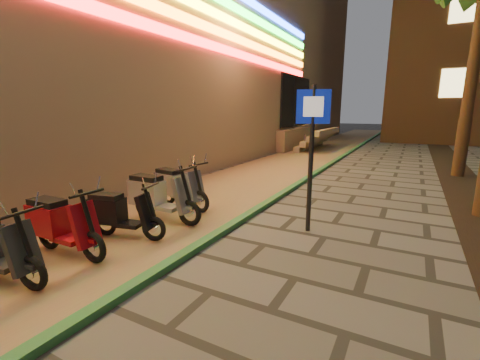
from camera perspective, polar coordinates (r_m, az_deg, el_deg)
The scene contains 8 objects.
parking_strip at distance 12.53m, azimuth 5.83°, elevation 1.79°, with size 3.40×60.00×0.01m, color #8C7251.
green_curb at distance 12.00m, azimuth 13.36°, elevation 1.26°, with size 0.18×60.00×0.10m, color #286D37.
mall_building at distance 21.59m, azimuth -30.82°, elevation 24.61°, with size 24.23×44.00×15.00m.
pedestrian_sign at distance 6.00m, azimuth 12.65°, elevation 7.09°, with size 0.58×0.20×2.71m.
scooter_6 at distance 5.91m, azimuth -29.47°, elevation -6.82°, with size 1.61×0.56×1.14m.
scooter_7 at distance 6.20m, azimuth -20.84°, elevation -5.55°, with size 1.48×0.70×1.04m.
scooter_8 at distance 6.91m, azimuth -14.56°, elevation -2.71°, with size 1.72×0.60×1.22m.
scooter_9 at distance 7.77m, azimuth -11.24°, elevation -1.09°, with size 1.65×0.68×1.16m.
Camera 1 is at (2.08, -1.41, 2.26)m, focal length 24.00 mm.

